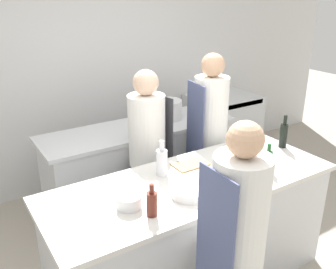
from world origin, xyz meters
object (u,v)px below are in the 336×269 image
(stockpot, at_px, (167,110))
(bottle_cooking_oil, at_px, (268,160))
(chef_at_pass_far, at_px, (209,141))
(bottle_vinegar, at_px, (162,161))
(chef_at_prep_near, at_px, (236,253))
(bowl_mixing_large, at_px, (190,191))
(bottle_wine, at_px, (284,135))
(bowl_prep_small, at_px, (129,201))
(chef_at_stove, at_px, (148,156))
(bottle_olive_oil, at_px, (152,203))
(oven_range, at_px, (222,128))

(stockpot, bearing_deg, bottle_cooking_oil, -89.92)
(chef_at_pass_far, height_order, bottle_vinegar, chef_at_pass_far)
(chef_at_prep_near, distance_m, chef_at_pass_far, 1.61)
(chef_at_prep_near, height_order, bowl_mixing_large, chef_at_prep_near)
(bottle_wine, distance_m, bottle_cooking_oil, 0.53)
(stockpot, bearing_deg, bowl_prep_small, -130.30)
(bottle_wine, bearing_deg, chef_at_pass_far, 122.79)
(chef_at_prep_near, relative_size, chef_at_stove, 1.01)
(bottle_olive_oil, height_order, bottle_wine, bottle_wine)
(chef_at_prep_near, distance_m, bottle_cooking_oil, 0.96)
(bottle_olive_oil, bearing_deg, stockpot, 54.72)
(chef_at_stove, relative_size, bottle_wine, 5.47)
(bowl_mixing_large, bearing_deg, chef_at_prep_near, -95.47)
(bottle_olive_oil, relative_size, bowl_prep_small, 1.33)
(bottle_olive_oil, relative_size, bottle_wine, 0.75)
(stockpot, bearing_deg, bottle_wine, -69.12)
(oven_range, bearing_deg, bottle_cooking_oil, -121.66)
(bottle_wine, relative_size, bottle_cooking_oil, 1.34)
(chef_at_prep_near, xyz_separation_m, stockpot, (0.78, 1.99, 0.21))
(bowl_mixing_large, bearing_deg, stockpot, 63.21)
(bottle_olive_oil, bearing_deg, bottle_cooking_oil, 2.88)
(bowl_mixing_large, bearing_deg, bottle_cooking_oil, -1.48)
(oven_range, distance_m, bottle_olive_oil, 3.03)
(oven_range, relative_size, bottle_cooking_oil, 4.11)
(bottle_vinegar, height_order, bowl_mixing_large, bottle_vinegar)
(bottle_vinegar, relative_size, bowl_prep_small, 1.66)
(bottle_cooking_oil, distance_m, bowl_prep_small, 1.16)
(chef_at_pass_far, bearing_deg, stockpot, 15.07)
(chef_at_stove, relative_size, bottle_vinegar, 5.84)
(chef_at_prep_near, relative_size, bottle_cooking_oil, 7.39)
(bottle_olive_oil, bearing_deg, bottle_wine, 11.39)
(bowl_prep_small, height_order, stockpot, stockpot)
(bowl_mixing_large, bearing_deg, bottle_vinegar, 90.46)
(bottle_vinegar, bearing_deg, chef_at_prep_near, -93.07)
(oven_range, bearing_deg, chef_at_pass_far, -135.56)
(oven_range, distance_m, bowl_mixing_large, 2.72)
(oven_range, relative_size, chef_at_pass_far, 0.53)
(chef_at_pass_far, bearing_deg, bottle_vinegar, 125.76)
(bottle_olive_oil, bearing_deg, chef_at_pass_far, 37.36)
(chef_at_pass_far, distance_m, bottle_wine, 0.71)
(chef_at_stove, distance_m, bowl_mixing_large, 0.95)
(bottle_wine, height_order, bottle_cooking_oil, bottle_wine)
(chef_at_pass_far, relative_size, bowl_prep_small, 10.25)
(bottle_cooking_oil, bearing_deg, bowl_mixing_large, 178.52)
(chef_at_pass_far, xyz_separation_m, bowl_mixing_large, (-0.82, -0.82, 0.09))
(chef_at_stove, relative_size, bottle_cooking_oil, 7.31)
(chef_at_pass_far, bearing_deg, oven_range, -38.49)
(chef_at_prep_near, height_order, bottle_cooking_oil, chef_at_prep_near)
(chef_at_pass_far, height_order, bowl_mixing_large, chef_at_pass_far)
(bottle_wine, bearing_deg, bottle_olive_oil, -168.61)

